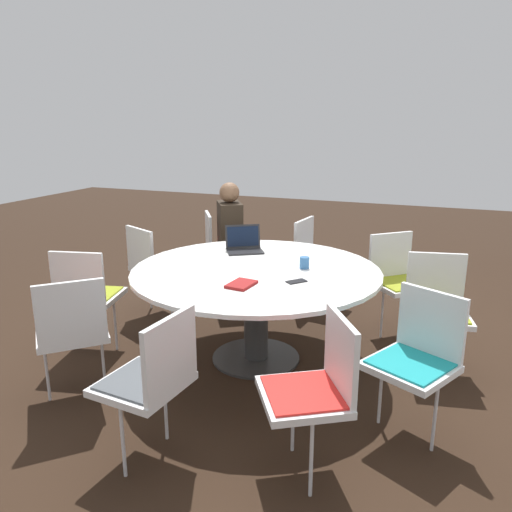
# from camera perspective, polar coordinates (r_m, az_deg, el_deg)

# --- Properties ---
(ground_plane) EXTENTS (16.00, 16.00, 0.00)m
(ground_plane) POSITION_cam_1_polar(r_m,az_deg,el_deg) (4.02, -0.00, -11.62)
(ground_plane) COLOR black
(conference_table) EXTENTS (1.87, 1.87, 0.74)m
(conference_table) POSITION_cam_1_polar(r_m,az_deg,el_deg) (3.78, -0.00, -3.32)
(conference_table) COLOR #333333
(conference_table) RESTS_ON ground_plane
(chair_0) EXTENTS (0.60, 0.59, 0.87)m
(chair_0) POSITION_cam_1_polar(r_m,az_deg,el_deg) (5.35, -4.05, 1.25)
(chair_0) COLOR silver
(chair_0) RESTS_ON ground_plane
(chair_1) EXTENTS (0.57, 0.58, 0.87)m
(chair_1) POSITION_cam_1_polar(r_m,az_deg,el_deg) (4.78, -11.71, -0.74)
(chair_1) COLOR silver
(chair_1) RESTS_ON ground_plane
(chair_2) EXTENTS (0.51, 0.52, 0.87)m
(chair_2) POSITION_cam_1_polar(r_m,az_deg,el_deg) (4.14, -18.75, -3.77)
(chair_2) COLOR silver
(chair_2) RESTS_ON ground_plane
(chair_3) EXTENTS (0.61, 0.61, 0.87)m
(chair_3) POSITION_cam_1_polar(r_m,az_deg,el_deg) (3.47, -20.31, -7.63)
(chair_3) COLOR silver
(chair_3) RESTS_ON ground_plane
(chair_4) EXTENTS (0.48, 0.46, 0.87)m
(chair_4) POSITION_cam_1_polar(r_m,az_deg,el_deg) (2.76, -11.80, -13.11)
(chair_4) COLOR silver
(chair_4) RESTS_ON ground_plane
(chair_5) EXTENTS (0.59, 0.59, 0.87)m
(chair_5) POSITION_cam_1_polar(r_m,az_deg,el_deg) (2.65, 6.85, -14.15)
(chair_5) COLOR silver
(chair_5) RESTS_ON ground_plane
(chair_6) EXTENTS (0.58, 0.58, 0.87)m
(chair_6) POSITION_cam_1_polar(r_m,az_deg,el_deg) (3.08, 17.95, -10.40)
(chair_6) COLOR silver
(chair_6) RESTS_ON ground_plane
(chair_7) EXTENTS (0.50, 0.51, 0.87)m
(chair_7) POSITION_cam_1_polar(r_m,az_deg,el_deg) (3.90, 19.96, -5.08)
(chair_7) COLOR silver
(chair_7) RESTS_ON ground_plane
(chair_8) EXTENTS (0.61, 0.61, 0.87)m
(chair_8) POSITION_cam_1_polar(r_m,az_deg,el_deg) (4.48, 15.89, -2.10)
(chair_8) COLOR silver
(chair_8) RESTS_ON ground_plane
(chair_9) EXTENTS (0.49, 0.48, 0.87)m
(chair_9) POSITION_cam_1_polar(r_m,az_deg,el_deg) (4.99, 6.78, 0.15)
(chair_9) COLOR silver
(chair_9) RESTS_ON ground_plane
(person_0) EXTENTS (0.42, 0.38, 1.22)m
(person_0) POSITION_cam_1_polar(r_m,az_deg,el_deg) (5.08, -2.82, 2.75)
(person_0) COLOR #2D2319
(person_0) RESTS_ON ground_plane
(laptop) EXTENTS (0.35, 0.37, 0.21)m
(laptop) POSITION_cam_1_polar(r_m,az_deg,el_deg) (4.24, -1.39, 1.31)
(laptop) COLOR #232326
(laptop) RESTS_ON conference_table
(spiral_notebook) EXTENTS (0.23, 0.17, 0.02)m
(spiral_notebook) POSITION_cam_1_polar(r_m,az_deg,el_deg) (3.37, -1.69, -3.25)
(spiral_notebook) COLOR maroon
(spiral_notebook) RESTS_ON conference_table
(coffee_cup) EXTENTS (0.07, 0.07, 0.09)m
(coffee_cup) POSITION_cam_1_polar(r_m,az_deg,el_deg) (3.76, 5.56, -0.77)
(coffee_cup) COLOR #33669E
(coffee_cup) RESTS_ON conference_table
(cell_phone) EXTENTS (0.15, 0.14, 0.01)m
(cell_phone) POSITION_cam_1_polar(r_m,az_deg,el_deg) (3.46, 4.64, -2.91)
(cell_phone) COLOR black
(cell_phone) RESTS_ON conference_table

